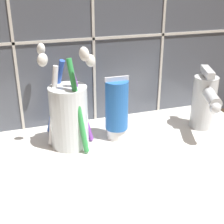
% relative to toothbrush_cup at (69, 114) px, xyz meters
% --- Properties ---
extents(sink_counter, '(0.59, 0.37, 0.02)m').
position_rel_toothbrush_cup_xyz_m(sink_counter, '(0.06, -0.09, -0.07)').
color(sink_counter, silver).
rests_on(sink_counter, ground).
extents(tile_wall_backsplash, '(0.69, 0.02, 0.50)m').
position_rel_toothbrush_cup_xyz_m(tile_wall_backsplash, '(0.06, 0.10, 0.17)').
color(tile_wall_backsplash, '#4C515B').
rests_on(tile_wall_backsplash, ground).
extents(toothbrush_cup, '(0.10, 0.13, 0.18)m').
position_rel_toothbrush_cup_xyz_m(toothbrush_cup, '(0.00, 0.00, 0.00)').
color(toothbrush_cup, silver).
rests_on(toothbrush_cup, sink_counter).
extents(toothpaste_tube, '(0.04, 0.04, 0.12)m').
position_rel_toothbrush_cup_xyz_m(toothpaste_tube, '(0.09, -0.00, -0.00)').
color(toothpaste_tube, white).
rests_on(toothpaste_tube, sink_counter).
extents(sink_faucet, '(0.06, 0.12, 0.12)m').
position_rel_toothbrush_cup_xyz_m(sink_faucet, '(0.26, -0.02, -0.00)').
color(sink_faucet, silver).
rests_on(sink_faucet, sink_counter).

